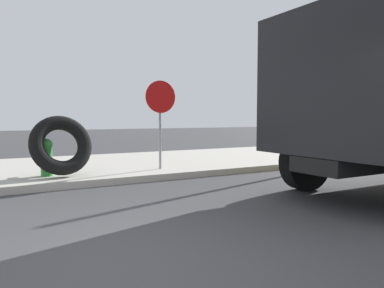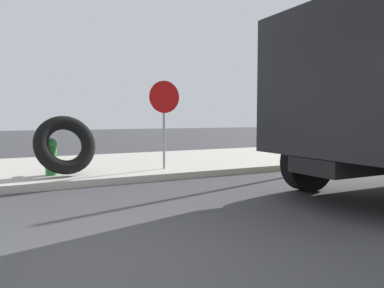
% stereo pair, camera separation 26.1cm
% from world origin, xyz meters
% --- Properties ---
extents(ground_plane, '(80.00, 80.00, 0.00)m').
position_xyz_m(ground_plane, '(0.00, 0.00, 0.00)').
color(ground_plane, '#38383A').
extents(sidewalk_curb, '(36.00, 5.00, 0.15)m').
position_xyz_m(sidewalk_curb, '(0.00, 6.50, 0.07)').
color(sidewalk_curb, '#ADA89E').
rests_on(sidewalk_curb, ground).
extents(fire_hydrant, '(0.27, 0.61, 0.79)m').
position_xyz_m(fire_hydrant, '(0.10, 4.95, 0.57)').
color(fire_hydrant, '#2D8438').
rests_on(fire_hydrant, sidewalk_curb).
extents(loose_tire, '(1.36, 0.87, 1.31)m').
position_xyz_m(loose_tire, '(0.37, 4.76, 0.80)').
color(loose_tire, black).
rests_on(loose_tire, sidewalk_curb).
extents(stop_sign, '(0.76, 0.08, 2.09)m').
position_xyz_m(stop_sign, '(2.63, 4.77, 1.60)').
color(stop_sign, gray).
rests_on(stop_sign, sidewalk_curb).
extents(street_light_pole, '(0.12, 0.12, 5.71)m').
position_xyz_m(street_light_pole, '(9.95, 4.53, 3.00)').
color(street_light_pole, '#595B5E').
rests_on(street_light_pole, sidewalk_curb).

